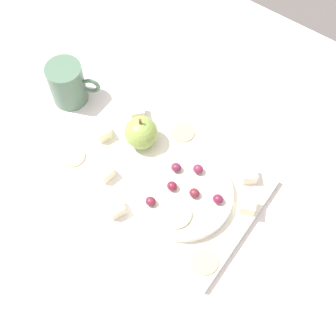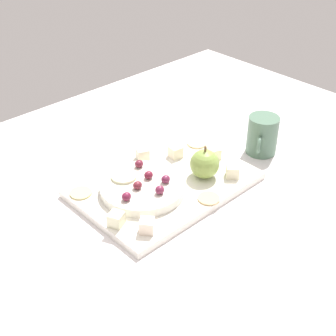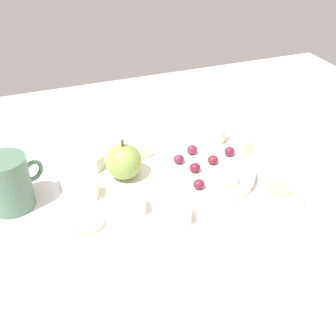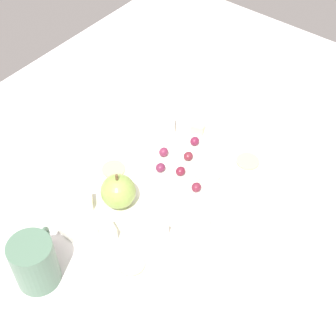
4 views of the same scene
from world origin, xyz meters
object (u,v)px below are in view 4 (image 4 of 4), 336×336
object	(u,v)px
cheese_cube_1	(85,201)
cracker_0	(248,161)
cheese_cube_5	(198,128)
cup	(35,262)
grape_1	(196,187)
grape_4	(164,152)
apple_slice_0	(208,171)
apple_whole	(118,191)
grape_0	(160,168)
grape_5	(180,171)
platter	(162,191)
cracker_2	(132,264)
grape_2	(195,141)
serving_dish	(185,169)
cheese_cube_4	(107,232)
cheese_cube_2	(200,219)
cracker_1	(114,169)
grape_3	(189,157)
cheese_cube_0	(158,229)

from	to	relation	value
cheese_cube_1	cracker_0	distance (cm)	33.25
cheese_cube_5	cup	bearing A→B (deg)	-1.47
grape_1	grape_4	bearing A→B (deg)	-107.69
cheese_cube_1	apple_slice_0	distance (cm)	23.89
apple_whole	grape_0	xyz separation A→B (cm)	(-9.71, 2.10, -0.47)
grape_5	grape_4	bearing A→B (deg)	-108.93
apple_slice_0	grape_5	bearing A→B (deg)	-47.41
platter	cup	size ratio (longest dim) A/B	3.80
cracker_2	grape_2	bearing A→B (deg)	-165.03
cheese_cube_1	serving_dish	bearing A→B (deg)	152.29
cheese_cube_1	apple_slice_0	size ratio (longest dim) A/B	0.49
cheese_cube_4	cup	distance (cm)	13.34
platter	cheese_cube_2	bearing A→B (deg)	77.15
cracker_0	cracker_2	size ratio (longest dim) A/B	1.00
platter	cracker_1	size ratio (longest dim) A/B	8.13
grape_3	grape_1	bearing A→B (deg)	45.98
grape_1	cheese_cube_5	bearing A→B (deg)	-145.06
cracker_0	apple_slice_0	xyz separation A→B (cm)	(8.74, -3.76, 2.04)
cheese_cube_4	apple_slice_0	xyz separation A→B (cm)	(-21.93, 6.10, 0.88)
cheese_cube_0	cracker_0	bearing A→B (deg)	172.60
cheese_cube_1	cracker_2	world-z (taller)	cheese_cube_1
cheese_cube_5	grape_5	distance (cm)	14.19
platter	cheese_cube_2	distance (cm)	11.02
grape_1	grape_2	distance (cm)	12.10
cheese_cube_5	cracker_0	distance (cm)	13.11
grape_1	grape_2	world-z (taller)	same
cracker_0	grape_2	xyz separation A→B (cm)	(4.12, -10.32, 2.63)
cheese_cube_1	grape_3	xyz separation A→B (cm)	(-19.84, 9.14, 1.42)
cheese_cube_5	grape_3	distance (cm)	10.10
cracker_1	grape_5	bearing A→B (deg)	115.88
cracker_0	apple_slice_0	distance (cm)	9.73
cheese_cube_4	cheese_cube_0	bearing A→B (deg)	132.00
grape_4	grape_5	distance (cm)	5.95
grape_0	apple_whole	bearing A→B (deg)	-12.20
cracker_0	cheese_cube_2	bearing A→B (deg)	4.14
grape_3	grape_2	bearing A→B (deg)	-157.45
apple_whole	grape_1	xyz separation A→B (cm)	(-9.95, 10.42, -0.47)
cheese_cube_1	cracker_0	size ratio (longest dim) A/B	0.59
cheese_cube_1	cracker_1	distance (cm)	10.14
cheese_cube_1	grape_4	distance (cm)	18.29
platter	grape_3	bearing A→B (deg)	175.63
cracker_0	grape_2	size ratio (longest dim) A/B	2.34
cracker_0	grape_0	distance (cm)	18.12
grape_0	grape_3	world-z (taller)	same
cheese_cube_5	cracker_1	bearing A→B (deg)	-19.67
cracker_1	cheese_cube_1	bearing A→B (deg)	11.80
platter	cheese_cube_4	size ratio (longest dim) A/B	13.82
cheese_cube_1	grape_0	distance (cm)	15.61
cracker_1	cracker_2	xyz separation A→B (cm)	(14.22, 17.06, 0.00)
apple_slice_0	grape_2	bearing A→B (deg)	-125.17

